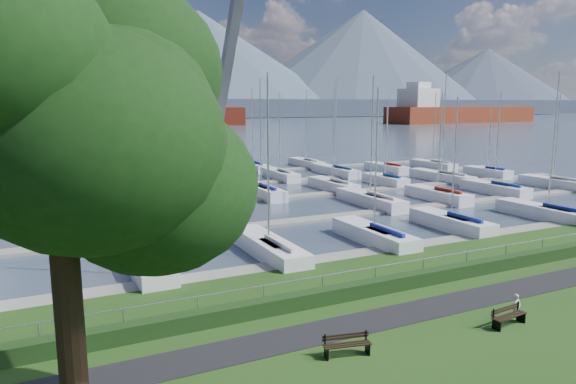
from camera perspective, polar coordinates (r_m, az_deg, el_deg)
path at (r=24.69m, az=15.72°, el=-12.27°), size 160.00×2.00×0.04m
water at (r=280.53m, az=-22.84°, el=7.10°), size 800.00×540.00×0.20m
hedge at (r=26.43m, az=11.98°, el=-9.83°), size 80.00×0.70×0.70m
fence at (r=26.46m, az=11.51°, el=-7.85°), size 80.00×0.04×0.04m
foothill at (r=350.30m, az=-23.57°, el=8.49°), size 900.00×80.00×12.00m
mountains at (r=426.83m, az=-23.41°, el=14.08°), size 1190.00×360.00×115.00m
docks at (r=49.37m, az=-7.10°, el=-1.19°), size 90.00×41.60×0.25m
bench_left at (r=19.71m, az=6.55°, el=-16.51°), size 1.85×0.79×0.85m
bench_right at (r=23.77m, az=23.28°, el=-12.55°), size 1.83×0.59×0.85m
person at (r=24.63m, az=24.07°, el=-11.33°), size 0.49×0.36×1.23m
tree at (r=13.16m, az=-21.87°, el=7.91°), size 8.74×8.61×12.79m
crane at (r=52.34m, az=-7.03°, el=5.56°), size 4.85×13.35×22.35m
cargo_ship_mid at (r=234.49m, az=-17.08°, el=8.05°), size 90.78×39.70×21.50m
cargo_ship_east at (r=272.34m, az=18.25°, el=8.17°), size 89.98×25.02×21.50m
sailboat_fleet at (r=51.23m, az=-8.89°, el=5.44°), size 75.46×49.39×13.25m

